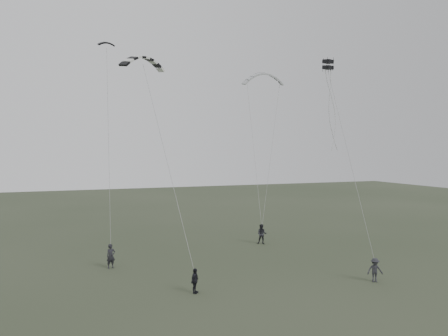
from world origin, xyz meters
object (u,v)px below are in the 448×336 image
object	(u,v)px
flyer_center	(195,281)
flyer_far	(375,270)
kite_box	(328,65)
flyer_left	(111,256)
kite_dark_small	(106,43)
flyer_right	(262,234)
kite_pale_large	(263,74)
kite_striped	(143,57)

from	to	relation	value
flyer_center	flyer_far	bearing A→B (deg)	-58.26
flyer_center	kite_box	world-z (taller)	kite_box
flyer_left	kite_dark_small	xyz separation A→B (m)	(0.31, 4.29, 16.03)
flyer_right	flyer_far	size ratio (longest dim) A/B	1.15
kite_pale_large	flyer_left	bearing A→B (deg)	-140.96
kite_dark_small	kite_box	distance (m)	17.30
flyer_right	kite_dark_small	distance (m)	20.79
flyer_right	kite_dark_small	size ratio (longest dim) A/B	1.37
flyer_center	kite_pale_large	size ratio (longest dim) A/B	0.35
kite_dark_small	kite_pale_large	world-z (taller)	kite_dark_small
flyer_center	kite_pale_large	xyz separation A→B (m)	(12.11, 15.75, 15.37)
flyer_far	kite_striped	world-z (taller)	kite_striped
kite_pale_large	kite_striped	size ratio (longest dim) A/B	1.27
flyer_far	kite_striped	bearing A→B (deg)	166.40
flyer_center	flyer_far	distance (m)	11.54
flyer_center	kite_pale_large	distance (m)	25.12
flyer_right	kite_dark_small	world-z (taller)	kite_dark_small
kite_dark_small	flyer_left	bearing A→B (deg)	-97.35
flyer_left	kite_box	xyz separation A→B (m)	(15.40, -3.87, 13.88)
kite_pale_large	flyer_far	bearing A→B (deg)	-80.92
kite_pale_large	kite_box	distance (m)	12.37
flyer_left	kite_striped	distance (m)	14.21
flyer_left	flyer_center	bearing A→B (deg)	-77.91
flyer_far	kite_pale_large	distance (m)	23.47
kite_dark_small	flyer_center	bearing A→B (deg)	-75.72
kite_striped	kite_box	distance (m)	13.51
kite_dark_small	kite_striped	xyz separation A→B (m)	(1.90, -5.26, -2.02)
flyer_far	kite_box	distance (m)	15.01
flyer_right	flyer_center	bearing A→B (deg)	-98.15
flyer_far	kite_box	bearing A→B (deg)	108.41
flyer_right	kite_striped	size ratio (longest dim) A/B	0.53
kite_dark_small	kite_box	xyz separation A→B (m)	(15.09, -8.17, -2.14)
kite_dark_small	kite_striped	size ratio (longest dim) A/B	0.39
kite_pale_large	kite_striped	bearing A→B (deg)	-134.52
flyer_center	flyer_far	world-z (taller)	flyer_far
flyer_right	kite_dark_small	xyz separation A→B (m)	(-13.25, 0.89, 16.00)
flyer_center	flyer_far	size ratio (longest dim) A/B	0.96
flyer_center	kite_dark_small	bearing A→B (deg)	59.30
flyer_right	kite_box	xyz separation A→B (m)	(1.85, -7.27, 13.86)
kite_dark_small	kite_striped	distance (m)	5.95
flyer_center	kite_box	xyz separation A→B (m)	(11.42, 3.47, 14.01)
kite_pale_large	flyer_center	bearing A→B (deg)	-116.09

